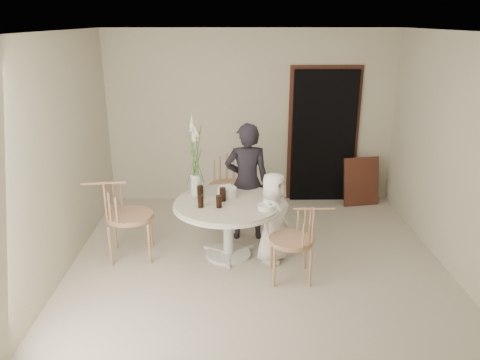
{
  "coord_description": "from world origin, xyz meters",
  "views": [
    {
      "loc": [
        -0.29,
        -5.01,
        2.82
      ],
      "look_at": [
        -0.2,
        0.3,
        0.99
      ],
      "focal_mm": 35.0,
      "sensor_mm": 36.0,
      "label": 1
    }
  ],
  "objects_px": {
    "chair_far": "(231,177)",
    "boy": "(273,217)",
    "birthday_cake": "(227,192)",
    "girl": "(247,182)",
    "table": "(228,210)",
    "flower_vase": "(195,159)",
    "chair_left": "(117,208)",
    "chair_right": "(302,233)"
  },
  "relations": [
    {
      "from": "chair_left",
      "to": "flower_vase",
      "type": "relative_size",
      "value": 0.98
    },
    {
      "from": "chair_right",
      "to": "birthday_cake",
      "type": "xyz_separation_m",
      "value": [
        -0.85,
        0.7,
        0.23
      ]
    },
    {
      "from": "girl",
      "to": "flower_vase",
      "type": "xyz_separation_m",
      "value": [
        -0.64,
        -0.26,
        0.39
      ]
    },
    {
      "from": "boy",
      "to": "flower_vase",
      "type": "bearing_deg",
      "value": 98.16
    },
    {
      "from": "chair_left",
      "to": "girl",
      "type": "distance_m",
      "value": 1.68
    },
    {
      "from": "birthday_cake",
      "to": "chair_far",
      "type": "bearing_deg",
      "value": 87.38
    },
    {
      "from": "boy",
      "to": "flower_vase",
      "type": "height_order",
      "value": "flower_vase"
    },
    {
      "from": "chair_left",
      "to": "flower_vase",
      "type": "bearing_deg",
      "value": -80.56
    },
    {
      "from": "chair_left",
      "to": "boy",
      "type": "distance_m",
      "value": 1.89
    },
    {
      "from": "boy",
      "to": "flower_vase",
      "type": "relative_size",
      "value": 1.1
    },
    {
      "from": "birthday_cake",
      "to": "girl",
      "type": "bearing_deg",
      "value": 54.29
    },
    {
      "from": "chair_far",
      "to": "birthday_cake",
      "type": "distance_m",
      "value": 1.04
    },
    {
      "from": "boy",
      "to": "birthday_cake",
      "type": "height_order",
      "value": "boy"
    },
    {
      "from": "chair_left",
      "to": "birthday_cake",
      "type": "height_order",
      "value": "chair_left"
    },
    {
      "from": "chair_far",
      "to": "flower_vase",
      "type": "height_order",
      "value": "flower_vase"
    },
    {
      "from": "chair_far",
      "to": "boy",
      "type": "distance_m",
      "value": 1.4
    },
    {
      "from": "chair_far",
      "to": "birthday_cake",
      "type": "xyz_separation_m",
      "value": [
        -0.05,
        -1.03,
        0.15
      ]
    },
    {
      "from": "boy",
      "to": "flower_vase",
      "type": "distance_m",
      "value": 1.19
    },
    {
      "from": "table",
      "to": "birthday_cake",
      "type": "relative_size",
      "value": 5.51
    },
    {
      "from": "chair_right",
      "to": "girl",
      "type": "distance_m",
      "value": 1.24
    },
    {
      "from": "chair_right",
      "to": "table",
      "type": "bearing_deg",
      "value": -122.25
    },
    {
      "from": "chair_far",
      "to": "boy",
      "type": "relative_size",
      "value": 0.88
    },
    {
      "from": "chair_left",
      "to": "flower_vase",
      "type": "height_order",
      "value": "flower_vase"
    },
    {
      "from": "table",
      "to": "flower_vase",
      "type": "bearing_deg",
      "value": 145.67
    },
    {
      "from": "chair_right",
      "to": "birthday_cake",
      "type": "relative_size",
      "value": 3.6
    },
    {
      "from": "chair_far",
      "to": "birthday_cake",
      "type": "height_order",
      "value": "chair_far"
    },
    {
      "from": "table",
      "to": "boy",
      "type": "distance_m",
      "value": 0.55
    },
    {
      "from": "table",
      "to": "flower_vase",
      "type": "xyz_separation_m",
      "value": [
        -0.4,
        0.27,
        0.57
      ]
    },
    {
      "from": "flower_vase",
      "to": "girl",
      "type": "bearing_deg",
      "value": 21.87
    },
    {
      "from": "chair_right",
      "to": "girl",
      "type": "height_order",
      "value": "girl"
    },
    {
      "from": "girl",
      "to": "birthday_cake",
      "type": "relative_size",
      "value": 6.57
    },
    {
      "from": "chair_far",
      "to": "girl",
      "type": "xyz_separation_m",
      "value": [
        0.21,
        -0.67,
        0.15
      ]
    },
    {
      "from": "chair_right",
      "to": "boy",
      "type": "height_order",
      "value": "boy"
    },
    {
      "from": "table",
      "to": "boy",
      "type": "xyz_separation_m",
      "value": [
        0.54,
        -0.1,
        -0.05
      ]
    },
    {
      "from": "table",
      "to": "chair_right",
      "type": "bearing_deg",
      "value": -32.52
    },
    {
      "from": "chair_far",
      "to": "birthday_cake",
      "type": "bearing_deg",
      "value": -75.91
    },
    {
      "from": "girl",
      "to": "chair_far",
      "type": "bearing_deg",
      "value": -74.78
    },
    {
      "from": "table",
      "to": "chair_far",
      "type": "xyz_separation_m",
      "value": [
        0.03,
        1.2,
        0.03
      ]
    },
    {
      "from": "chair_left",
      "to": "girl",
      "type": "relative_size",
      "value": 0.63
    },
    {
      "from": "chair_far",
      "to": "chair_right",
      "type": "distance_m",
      "value": 1.91
    },
    {
      "from": "boy",
      "to": "chair_far",
      "type": "bearing_deg",
      "value": 51.05
    },
    {
      "from": "flower_vase",
      "to": "table",
      "type": "bearing_deg",
      "value": -34.33
    }
  ]
}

